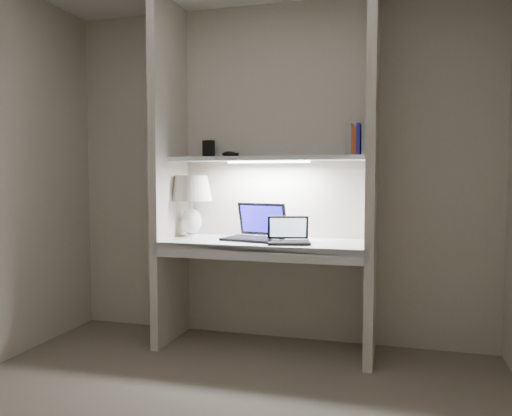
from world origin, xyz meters
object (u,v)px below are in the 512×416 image
(speaker, at_px, (279,228))
(book_row, at_px, (361,141))
(table_lamp, at_px, (191,195))
(laptop_netbook, at_px, (288,237))
(laptop_main, at_px, (256,231))

(speaker, height_order, book_row, book_row)
(speaker, bearing_deg, table_lamp, -168.69)
(speaker, distance_m, book_row, 0.86)
(laptop_netbook, relative_size, book_row, 1.49)
(laptop_main, xyz_separation_m, book_row, (0.73, 0.10, 0.64))
(laptop_main, distance_m, laptop_netbook, 0.30)
(table_lamp, distance_m, laptop_netbook, 0.84)
(table_lamp, relative_size, laptop_netbook, 1.38)
(laptop_main, relative_size, laptop_netbook, 1.34)
(table_lamp, height_order, book_row, book_row)
(laptop_netbook, relative_size, speaker, 2.32)
(table_lamp, relative_size, laptop_main, 1.03)
(laptop_main, height_order, book_row, book_row)
(laptop_main, distance_m, book_row, 0.98)
(speaker, bearing_deg, book_row, 2.03)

